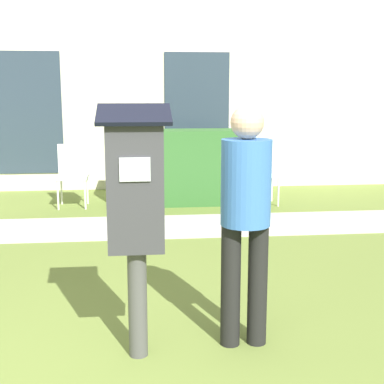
{
  "coord_description": "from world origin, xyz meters",
  "views": [
    {
      "loc": [
        0.36,
        -2.65,
        1.67
      ],
      "look_at": [
        0.7,
        0.58,
        1.05
      ],
      "focal_mm": 50.0,
      "sensor_mm": 36.0,
      "label": 1
    }
  ],
  "objects_px": {
    "outdoor_chair_middle": "(168,168)",
    "person_standing": "(246,208)",
    "outdoor_chair_left": "(73,170)",
    "outdoor_chair_right": "(262,168)",
    "parking_meter": "(136,200)"
  },
  "relations": [
    {
      "from": "person_standing",
      "to": "outdoor_chair_middle",
      "type": "height_order",
      "value": "person_standing"
    },
    {
      "from": "outdoor_chair_middle",
      "to": "outdoor_chair_right",
      "type": "height_order",
      "value": "same"
    },
    {
      "from": "person_standing",
      "to": "outdoor_chair_right",
      "type": "relative_size",
      "value": 1.76
    },
    {
      "from": "person_standing",
      "to": "outdoor_chair_middle",
      "type": "distance_m",
      "value": 4.69
    },
    {
      "from": "outdoor_chair_middle",
      "to": "person_standing",
      "type": "bearing_deg",
      "value": -101.83
    },
    {
      "from": "outdoor_chair_left",
      "to": "outdoor_chair_right",
      "type": "relative_size",
      "value": 1.0
    },
    {
      "from": "person_standing",
      "to": "parking_meter",
      "type": "bearing_deg",
      "value": -179.85
    },
    {
      "from": "outdoor_chair_left",
      "to": "person_standing",
      "type": "bearing_deg",
      "value": -65.17
    },
    {
      "from": "outdoor_chair_right",
      "to": "parking_meter",
      "type": "bearing_deg",
      "value": -115.0
    },
    {
      "from": "outdoor_chair_left",
      "to": "outdoor_chair_right",
      "type": "xyz_separation_m",
      "value": [
        2.79,
        -0.1,
        0.0
      ]
    },
    {
      "from": "parking_meter",
      "to": "outdoor_chair_left",
      "type": "xyz_separation_m",
      "value": [
        -0.92,
        4.66,
        -0.49
      ]
    },
    {
      "from": "parking_meter",
      "to": "outdoor_chair_right",
      "type": "xyz_separation_m",
      "value": [
        1.87,
        4.56,
        -0.49
      ]
    },
    {
      "from": "person_standing",
      "to": "outdoor_chair_left",
      "type": "distance_m",
      "value": 4.87
    },
    {
      "from": "person_standing",
      "to": "outdoor_chair_right",
      "type": "height_order",
      "value": "person_standing"
    },
    {
      "from": "person_standing",
      "to": "outdoor_chair_right",
      "type": "bearing_deg",
      "value": 68.27
    }
  ]
}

